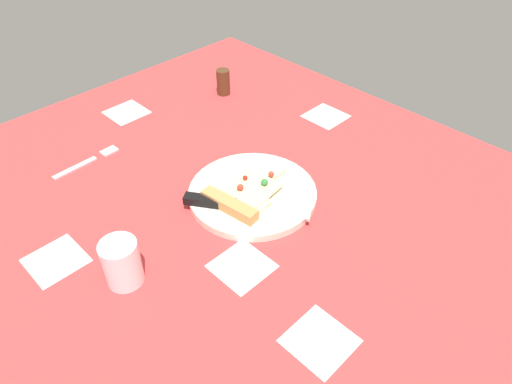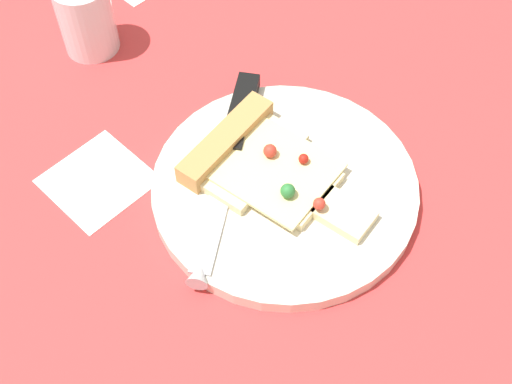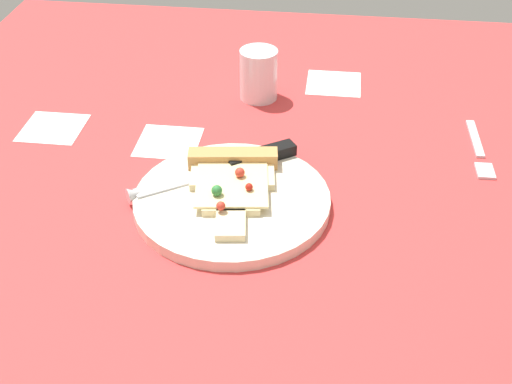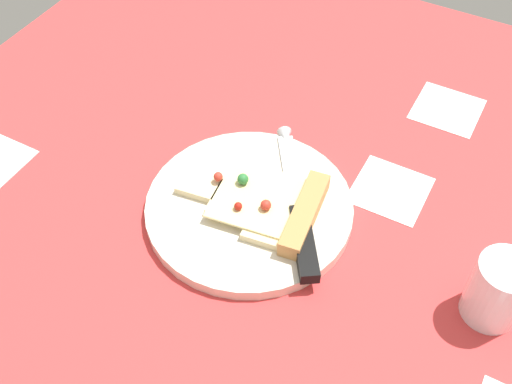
{
  "view_description": "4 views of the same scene",
  "coord_description": "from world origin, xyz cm",
  "px_view_note": "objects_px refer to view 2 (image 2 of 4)",
  "views": [
    {
      "loc": [
        -41.86,
        -53.96,
        60.97
      ],
      "look_at": [
        5.74,
        -6.23,
        3.81
      ],
      "focal_mm": 33.04,
      "sensor_mm": 36.0,
      "label": 1
    },
    {
      "loc": [
        31.21,
        -31.95,
        52.75
      ],
      "look_at": [
        7.16,
        -7.13,
        3.43
      ],
      "focal_mm": 47.07,
      "sensor_mm": 36.0,
      "label": 2
    },
    {
      "loc": [
        77.3,
        8.41,
        54.22
      ],
      "look_at": [
        7.27,
        -0.45,
        2.35
      ],
      "focal_mm": 48.54,
      "sensor_mm": 36.0,
      "label": 3
    },
    {
      "loc": [
        -16.56,
        39.05,
        59.88
      ],
      "look_at": [
        7.33,
        -5.03,
        2.26
      ],
      "focal_mm": 44.2,
      "sensor_mm": 36.0,
      "label": 4
    }
  ],
  "objects_px": {
    "pizza_slice": "(263,165)",
    "drinking_glass": "(86,18)",
    "knife": "(231,150)",
    "plate": "(285,188)"
  },
  "relations": [
    {
      "from": "plate",
      "to": "drinking_glass",
      "type": "relative_size",
      "value": 3.08
    },
    {
      "from": "drinking_glass",
      "to": "knife",
      "type": "bearing_deg",
      "value": -2.31
    },
    {
      "from": "plate",
      "to": "knife",
      "type": "distance_m",
      "value": 0.06
    },
    {
      "from": "plate",
      "to": "knife",
      "type": "bearing_deg",
      "value": -169.64
    },
    {
      "from": "pizza_slice",
      "to": "drinking_glass",
      "type": "distance_m",
      "value": 0.27
    },
    {
      "from": "pizza_slice",
      "to": "drinking_glass",
      "type": "relative_size",
      "value": 2.23
    },
    {
      "from": "plate",
      "to": "pizza_slice",
      "type": "distance_m",
      "value": 0.03
    },
    {
      "from": "pizza_slice",
      "to": "drinking_glass",
      "type": "height_order",
      "value": "drinking_glass"
    },
    {
      "from": "knife",
      "to": "drinking_glass",
      "type": "height_order",
      "value": "drinking_glass"
    },
    {
      "from": "knife",
      "to": "drinking_glass",
      "type": "xyz_separation_m",
      "value": [
        -0.23,
        0.01,
        0.02
      ]
    }
  ]
}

